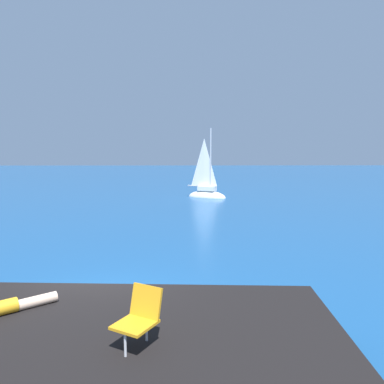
# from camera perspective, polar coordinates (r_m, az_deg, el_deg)

# --- Properties ---
(ground_plane) EXTENTS (160.00, 160.00, 0.00)m
(ground_plane) POSITION_cam_1_polar(r_m,az_deg,el_deg) (9.32, -13.68, -17.05)
(ground_plane) COLOR navy
(shore_ledge) EXTENTS (7.95, 4.17, 1.01)m
(shore_ledge) POSITION_cam_1_polar(r_m,az_deg,el_deg) (6.39, -15.84, -23.73)
(shore_ledge) COLOR black
(shore_ledge) RESTS_ON ground
(boulder_seaward) EXTENTS (1.09, 1.16, 0.61)m
(boulder_seaward) POSITION_cam_1_polar(r_m,az_deg,el_deg) (7.94, 1.21, -21.24)
(boulder_seaward) COLOR black
(boulder_seaward) RESTS_ON ground
(sailboat_near) EXTENTS (3.24, 2.29, 5.89)m
(sailboat_near) POSITION_cam_1_polar(r_m,az_deg,el_deg) (28.92, 2.29, -0.19)
(sailboat_near) COLOR white
(sailboat_near) RESTS_ON ground
(beach_chair) EXTENTS (0.71, 0.75, 0.80)m
(beach_chair) POSITION_cam_1_polar(r_m,az_deg,el_deg) (5.39, -8.03, -18.23)
(beach_chair) COLOR orange
(beach_chair) RESTS_ON shore_ledge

